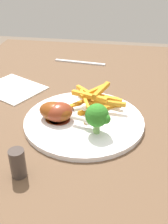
{
  "coord_description": "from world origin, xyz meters",
  "views": [
    {
      "loc": [
        0.65,
        0.12,
        1.12
      ],
      "look_at": [
        0.08,
        0.03,
        0.77
      ],
      "focal_mm": 45.03,
      "sensor_mm": 36.0,
      "label": 1
    }
  ],
  "objects_px": {
    "dinner_plate": "(84,121)",
    "broccoli_floret_front": "(98,115)",
    "chicken_drumstick_far": "(61,112)",
    "fork": "(80,62)",
    "pepper_shaker": "(18,163)",
    "dining_table": "(79,137)",
    "chicken_drumstick_near": "(57,112)",
    "carrot_fries_pile": "(96,100)"
  },
  "relations": [
    {
      "from": "pepper_shaker",
      "to": "carrot_fries_pile",
      "type": "bearing_deg",
      "value": 156.35
    },
    {
      "from": "dinner_plate",
      "to": "carrot_fries_pile",
      "type": "relative_size",
      "value": 1.88
    },
    {
      "from": "dinner_plate",
      "to": "chicken_drumstick_far",
      "type": "xyz_separation_m",
      "value": [
        0.01,
        -0.06,
        0.03
      ]
    },
    {
      "from": "fork",
      "to": "pepper_shaker",
      "type": "relative_size",
      "value": 3.22
    },
    {
      "from": "fork",
      "to": "chicken_drumstick_far",
      "type": "bearing_deg",
      "value": -80.48
    },
    {
      "from": "chicken_drumstick_far",
      "to": "fork",
      "type": "xyz_separation_m",
      "value": [
        -0.41,
        -0.02,
        -0.03
      ]
    },
    {
      "from": "dinner_plate",
      "to": "broccoli_floret_front",
      "type": "height_order",
      "value": "broccoli_floret_front"
    },
    {
      "from": "broccoli_floret_front",
      "to": "carrot_fries_pile",
      "type": "bearing_deg",
      "value": -171.36
    },
    {
      "from": "dining_table",
      "to": "broccoli_floret_front",
      "type": "height_order",
      "value": "broccoli_floret_front"
    },
    {
      "from": "dining_table",
      "to": "chicken_drumstick_far",
      "type": "xyz_separation_m",
      "value": [
        0.09,
        -0.03,
        0.13
      ]
    },
    {
      "from": "dining_table",
      "to": "dinner_plate",
      "type": "relative_size",
      "value": 3.81
    },
    {
      "from": "dinner_plate",
      "to": "broccoli_floret_front",
      "type": "distance_m",
      "value": 0.08
    },
    {
      "from": "pepper_shaker",
      "to": "dinner_plate",
      "type": "bearing_deg",
      "value": 154.62
    },
    {
      "from": "carrot_fries_pile",
      "to": "chicken_drumstick_far",
      "type": "xyz_separation_m",
      "value": [
        0.08,
        -0.08,
        0.0
      ]
    },
    {
      "from": "dining_table",
      "to": "dinner_plate",
      "type": "bearing_deg",
      "value": 19.83
    },
    {
      "from": "dinner_plate",
      "to": "chicken_drumstick_near",
      "type": "height_order",
      "value": "chicken_drumstick_near"
    },
    {
      "from": "dining_table",
      "to": "broccoli_floret_front",
      "type": "distance_m",
      "value": 0.21
    },
    {
      "from": "broccoli_floret_front",
      "to": "fork",
      "type": "bearing_deg",
      "value": -165.17
    },
    {
      "from": "broccoli_floret_front",
      "to": "pepper_shaker",
      "type": "distance_m",
      "value": 0.2
    },
    {
      "from": "chicken_drumstick_far",
      "to": "fork",
      "type": "relative_size",
      "value": 0.57
    },
    {
      "from": "dining_table",
      "to": "fork",
      "type": "height_order",
      "value": "fork"
    },
    {
      "from": "chicken_drumstick_far",
      "to": "dinner_plate",
      "type": "bearing_deg",
      "value": 101.44
    },
    {
      "from": "chicken_drumstick_near",
      "to": "chicken_drumstick_far",
      "type": "relative_size",
      "value": 1.29
    },
    {
      "from": "broccoli_floret_front",
      "to": "chicken_drumstick_near",
      "type": "bearing_deg",
      "value": -108.96
    },
    {
      "from": "fork",
      "to": "pepper_shaker",
      "type": "height_order",
      "value": "pepper_shaker"
    },
    {
      "from": "dinner_plate",
      "to": "carrot_fries_pile",
      "type": "xyz_separation_m",
      "value": [
        -0.07,
        0.02,
        0.02
      ]
    },
    {
      "from": "dinner_plate",
      "to": "chicken_drumstick_near",
      "type": "distance_m",
      "value": 0.07
    },
    {
      "from": "chicken_drumstick_far",
      "to": "pepper_shaker",
      "type": "bearing_deg",
      "value": -11.74
    },
    {
      "from": "fork",
      "to": "dining_table",
      "type": "bearing_deg",
      "value": -74.76
    },
    {
      "from": "dining_table",
      "to": "fork",
      "type": "relative_size",
      "value": 5.89
    },
    {
      "from": "chicken_drumstick_far",
      "to": "fork",
      "type": "bearing_deg",
      "value": -176.65
    },
    {
      "from": "dining_table",
      "to": "pepper_shaker",
      "type": "xyz_separation_m",
      "value": [
        0.28,
        -0.07,
        0.13
      ]
    },
    {
      "from": "dining_table",
      "to": "carrot_fries_pile",
      "type": "height_order",
      "value": "carrot_fries_pile"
    },
    {
      "from": "fork",
      "to": "pepper_shaker",
      "type": "distance_m",
      "value": 0.6
    },
    {
      "from": "dinner_plate",
      "to": "chicken_drumstick_far",
      "type": "relative_size",
      "value": 2.7
    },
    {
      "from": "carrot_fries_pile",
      "to": "pepper_shaker",
      "type": "xyz_separation_m",
      "value": [
        0.26,
        -0.12,
        -0.0
      ]
    },
    {
      "from": "chicken_drumstick_far",
      "to": "broccoli_floret_front",
      "type": "bearing_deg",
      "value": 68.28
    },
    {
      "from": "dinner_plate",
      "to": "pepper_shaker",
      "type": "xyz_separation_m",
      "value": [
        0.2,
        -0.09,
        0.02
      ]
    },
    {
      "from": "chicken_drumstick_far",
      "to": "fork",
      "type": "height_order",
      "value": "chicken_drumstick_far"
    },
    {
      "from": "carrot_fries_pile",
      "to": "dinner_plate",
      "type": "bearing_deg",
      "value": -18.14
    },
    {
      "from": "carrot_fries_pile",
      "to": "pepper_shaker",
      "type": "distance_m",
      "value": 0.29
    },
    {
      "from": "dinner_plate",
      "to": "fork",
      "type": "xyz_separation_m",
      "value": [
        -0.4,
        -0.08,
        -0.0
      ]
    }
  ]
}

